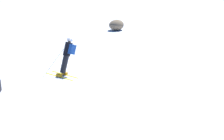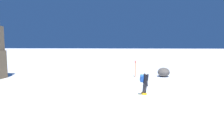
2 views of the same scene
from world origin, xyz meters
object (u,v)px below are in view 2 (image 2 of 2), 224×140
(exposed_boulder_1, at_px, (164,72))
(spare_backpack, at_px, (146,83))
(skier, at_px, (145,82))
(trail_marker, at_px, (135,68))

(exposed_boulder_1, bearing_deg, spare_backpack, 157.39)
(skier, relative_size, spare_backpack, 3.49)
(skier, xyz_separation_m, spare_backpack, (3.29, -0.28, -0.71))
(exposed_boulder_1, height_order, trail_marker, trail_marker)
(skier, bearing_deg, exposed_boulder_1, -24.01)
(spare_backpack, xyz_separation_m, exposed_boulder_1, (5.38, -2.24, 0.23))
(exposed_boulder_1, xyz_separation_m, trail_marker, (-0.43, 2.96, 0.47))
(trail_marker, bearing_deg, skier, -176.89)
(skier, bearing_deg, trail_marker, -4.70)
(exposed_boulder_1, bearing_deg, trail_marker, 98.33)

